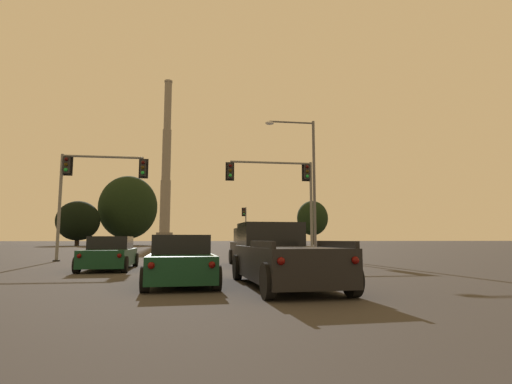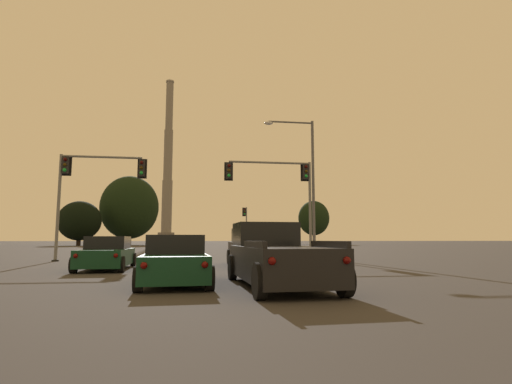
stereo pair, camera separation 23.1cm
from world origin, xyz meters
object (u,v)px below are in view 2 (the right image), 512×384
object	(u,v)px
suv_right_lane_front	(253,247)
sedan_center_lane_second	(175,261)
pickup_truck_right_lane_second	(276,257)
street_lamp	(306,173)
sedan_left_lane_front	(107,254)
traffic_light_overhead_right	(282,184)
smokestack	(168,178)
traffic_light_overhead_left	(88,180)
traffic_light_far_right	(246,221)

from	to	relation	value
suv_right_lane_front	sedan_center_lane_second	distance (m)	8.09
pickup_truck_right_lane_second	street_lamp	bearing A→B (deg)	68.76
pickup_truck_right_lane_second	suv_right_lane_front	size ratio (longest dim) A/B	1.12
sedan_left_lane_front	traffic_light_overhead_right	bearing A→B (deg)	37.11
sedan_left_lane_front	smokestack	bearing A→B (deg)	91.35
smokestack	suv_right_lane_front	bearing A→B (deg)	-83.80
suv_right_lane_front	smokestack	xyz separation A→B (m)	(-15.05, 138.60, 24.48)
pickup_truck_right_lane_second	smokestack	bearing A→B (deg)	92.84
pickup_truck_right_lane_second	sedan_left_lane_front	world-z (taller)	pickup_truck_right_lane_second
suv_right_lane_front	sedan_left_lane_front	size ratio (longest dim) A/B	1.05
traffic_light_overhead_right	smokestack	distance (m)	134.93
street_lamp	traffic_light_overhead_right	bearing A→B (deg)	-148.57
sedan_center_lane_second	street_lamp	world-z (taller)	street_lamp
pickup_truck_right_lane_second	suv_right_lane_front	xyz separation A→B (m)	(0.50, 8.39, 0.09)
traffic_light_overhead_left	street_lamp	size ratio (longest dim) A/B	0.66
sedan_left_lane_front	suv_right_lane_front	bearing A→B (deg)	9.07
traffic_light_far_right	smokestack	xyz separation A→B (m)	(-19.08, 100.94, 21.50)
sedan_center_lane_second	traffic_light_overhead_left	distance (m)	14.95
traffic_light_overhead_right	sedan_center_lane_second	bearing A→B (deg)	-114.29
traffic_light_overhead_left	smokestack	distance (m)	134.64
traffic_light_overhead_left	suv_right_lane_front	bearing A→B (deg)	-31.00
suv_right_lane_front	traffic_light_far_right	bearing A→B (deg)	81.36
pickup_truck_right_lane_second	traffic_light_far_right	xyz separation A→B (m)	(4.53, 46.05, 3.08)
street_lamp	pickup_truck_right_lane_second	bearing A→B (deg)	-108.43
sedan_left_lane_front	traffic_light_far_right	xyz separation A→B (m)	(10.63, 38.96, 3.21)
street_lamp	traffic_light_overhead_left	bearing A→B (deg)	-172.05
traffic_light_far_right	traffic_light_overhead_right	xyz separation A→B (m)	(-1.16, -31.24, 1.13)
sedan_center_lane_second	traffic_light_overhead_right	xyz separation A→B (m)	(6.22, 13.78, 4.35)
suv_right_lane_front	street_lamp	bearing A→B (deg)	55.09
sedan_center_lane_second	smokestack	size ratio (longest dim) A/B	0.07
traffic_light_overhead_left	traffic_light_overhead_right	world-z (taller)	traffic_light_overhead_right
sedan_center_lane_second	traffic_light_overhead_right	distance (m)	15.74
suv_right_lane_front	sedan_left_lane_front	distance (m)	6.73
smokestack	street_lamp	bearing A→B (deg)	-81.37
pickup_truck_right_lane_second	street_lamp	size ratio (longest dim) A/B	0.57
traffic_light_far_right	traffic_light_overhead_left	bearing A→B (deg)	-112.74
street_lamp	traffic_light_far_right	bearing A→B (deg)	91.53
pickup_truck_right_lane_second	traffic_light_overhead_left	distance (m)	17.11
sedan_left_lane_front	traffic_light_overhead_left	distance (m)	8.60
traffic_light_overhead_right	smokestack	xyz separation A→B (m)	(-17.91, 132.18, 20.36)
smokestack	sedan_center_lane_second	bearing A→B (deg)	-85.42
sedan_left_lane_front	smokestack	world-z (taller)	smokestack
street_lamp	smokestack	size ratio (longest dim) A/B	0.15
suv_right_lane_front	traffic_light_overhead_left	size ratio (longest dim) A/B	0.77
suv_right_lane_front	traffic_light_far_right	size ratio (longest dim) A/B	0.84
sedan_center_lane_second	smokestack	world-z (taller)	smokestack
traffic_light_far_right	smokestack	world-z (taller)	smokestack
traffic_light_overhead_right	suv_right_lane_front	bearing A→B (deg)	-114.06
traffic_light_far_right	street_lamp	distance (m)	30.12
pickup_truck_right_lane_second	traffic_light_far_right	size ratio (longest dim) A/B	0.94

